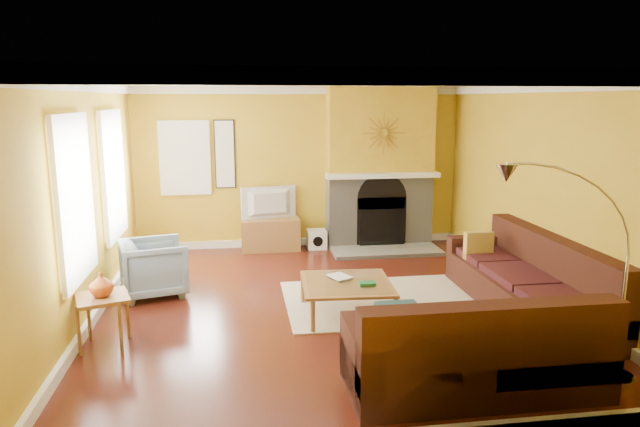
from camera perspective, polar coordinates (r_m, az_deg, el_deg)
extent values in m
cube|color=#5A1F13|center=(7.15, 0.73, -9.16)|extent=(5.50, 6.00, 0.02)
cube|color=white|center=(6.70, 0.79, 13.18)|extent=(5.50, 6.00, 0.02)
cube|color=gold|center=(9.75, -2.06, 4.60)|extent=(5.50, 0.02, 2.70)
cube|color=gold|center=(3.93, 7.76, -5.71)|extent=(5.50, 0.02, 2.70)
cube|color=gold|center=(6.92, -22.43, 0.96)|extent=(0.02, 6.00, 2.70)
cube|color=gold|center=(7.73, 21.42, 2.04)|extent=(0.02, 6.00, 2.70)
cube|color=white|center=(8.15, -20.08, 3.64)|extent=(0.06, 1.22, 1.72)
cube|color=white|center=(6.32, -23.46, 1.34)|extent=(0.06, 1.22, 1.72)
cube|color=white|center=(9.66, -13.36, 5.43)|extent=(0.82, 0.06, 1.22)
cube|color=white|center=(9.63, -9.49, 5.86)|extent=(0.34, 0.04, 1.14)
cube|color=white|center=(9.57, 6.33, 3.80)|extent=(1.92, 0.22, 0.08)
cube|color=gray|center=(9.51, 6.64, -3.75)|extent=(1.80, 0.70, 0.06)
cube|color=beige|center=(7.29, 6.13, -8.65)|extent=(2.40, 1.80, 0.02)
cube|color=olive|center=(9.61, -4.96, -2.11)|extent=(0.97, 0.43, 0.53)
imported|color=black|center=(9.50, -5.01, 1.03)|extent=(0.94, 0.32, 0.54)
cube|color=white|center=(9.71, -0.35, -2.58)|extent=(0.32, 0.32, 0.32)
imported|color=gray|center=(7.68, -16.28, -5.23)|extent=(0.97, 0.95, 0.73)
imported|color=#CB571B|center=(6.18, -21.04, -6.63)|extent=(0.31, 0.31, 0.25)
imported|color=white|center=(6.77, 1.24, -6.51)|extent=(0.31, 0.35, 0.03)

